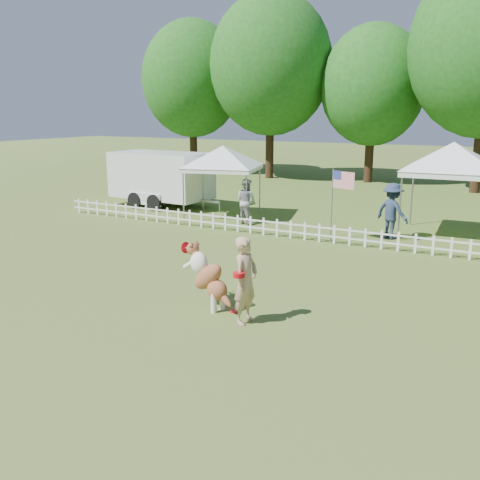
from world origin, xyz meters
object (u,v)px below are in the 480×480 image
at_px(canopy_tent_left, 223,183).
at_px(spectator_b, 392,211).
at_px(cargo_trailer, 161,179).
at_px(flag_pole, 332,205).
at_px(canopy_tent_right, 450,191).
at_px(frisbee_on_turf, 235,311).
at_px(spectator_a, 246,201).
at_px(dog, 209,277).
at_px(handler, 246,280).

distance_m(canopy_tent_left, spectator_b, 6.77).
xyz_separation_m(cargo_trailer, flag_pole, (8.75, -2.57, -0.04)).
bearing_deg(spectator_b, flag_pole, 59.03).
distance_m(canopy_tent_right, cargo_trailer, 11.98).
relative_size(frisbee_on_turf, canopy_tent_left, 0.09).
xyz_separation_m(spectator_a, spectator_b, (5.33, 0.15, 0.07)).
height_order(dog, spectator_b, spectator_b).
distance_m(flag_pole, spectator_b, 2.04).
bearing_deg(frisbee_on_turf, canopy_tent_right, 73.44).
bearing_deg(canopy_tent_left, handler, -72.40).
xyz_separation_m(canopy_tent_right, flag_pole, (-3.23, -2.41, -0.37)).
height_order(cargo_trailer, spectator_b, cargo_trailer).
bearing_deg(canopy_tent_left, flag_pole, -33.44).
distance_m(canopy_tent_right, spectator_a, 7.06).
distance_m(handler, spectator_b, 8.70).
height_order(handler, frisbee_on_turf, handler).
relative_size(cargo_trailer, spectator_a, 3.24).
bearing_deg(flag_pole, canopy_tent_right, 56.17).
relative_size(dog, spectator_a, 0.81).
height_order(frisbee_on_turf, canopy_tent_right, canopy_tent_right).
relative_size(canopy_tent_left, cargo_trailer, 0.50).
bearing_deg(frisbee_on_turf, dog, -173.80).
bearing_deg(canopy_tent_left, frisbee_on_turf, -73.39).
bearing_deg(flag_pole, dog, -72.13).
height_order(dog, cargo_trailer, cargo_trailer).
xyz_separation_m(frisbee_on_turf, flag_pole, (-0.39, 7.12, 1.15)).
height_order(canopy_tent_right, spectator_b, canopy_tent_right).
xyz_separation_m(dog, spectator_b, (1.88, 8.31, 0.24)).
bearing_deg(handler, spectator_a, 31.37).
bearing_deg(spectator_b, canopy_tent_right, -114.85).
bearing_deg(spectator_a, cargo_trailer, -1.17).
height_order(flag_pole, spectator_b, flag_pole).
bearing_deg(cargo_trailer, handler, -42.67).
xyz_separation_m(dog, spectator_a, (-3.45, 8.16, 0.16)).
relative_size(handler, dog, 1.28).
distance_m(frisbee_on_turf, canopy_tent_left, 10.43).
distance_m(canopy_tent_right, flag_pole, 4.04).
height_order(canopy_tent_right, flag_pole, canopy_tent_right).
xyz_separation_m(frisbee_on_turf, cargo_trailer, (-9.14, 9.70, 1.19)).
xyz_separation_m(canopy_tent_right, spectator_b, (-1.55, -1.29, -0.61)).
bearing_deg(canopy_tent_right, spectator_b, -143.66).
height_order(handler, cargo_trailer, cargo_trailer).
bearing_deg(flag_pole, cargo_trailer, -176.91).
height_order(handler, canopy_tent_right, canopy_tent_right).
bearing_deg(spectator_a, flag_pole, -178.58).
height_order(canopy_tent_left, spectator_a, canopy_tent_left).
bearing_deg(cargo_trailer, frisbee_on_turf, -42.93).
distance_m(dog, spectator_a, 8.86).
bearing_deg(cargo_trailer, spectator_a, -13.70).
bearing_deg(frisbee_on_turf, cargo_trailer, 133.32).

